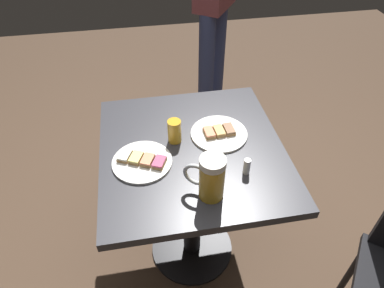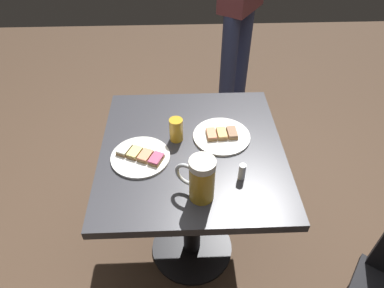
{
  "view_description": "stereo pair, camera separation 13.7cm",
  "coord_description": "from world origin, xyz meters",
  "px_view_note": "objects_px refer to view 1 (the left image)",
  "views": [
    {
      "loc": [
        -0.18,
        -1.0,
        1.71
      ],
      "look_at": [
        0.0,
        0.0,
        0.78
      ],
      "focal_mm": 31.83,
      "sensor_mm": 36.0,
      "label": 1
    },
    {
      "loc": [
        -0.04,
        -1.01,
        1.71
      ],
      "look_at": [
        0.0,
        0.0,
        0.78
      ],
      "focal_mm": 31.83,
      "sensor_mm": 36.0,
      "label": 2
    }
  ],
  "objects_px": {
    "plate_near": "(219,133)",
    "plate_far": "(142,161)",
    "beer_mug": "(210,178)",
    "salt_shaker": "(247,166)",
    "beer_glass_small": "(174,131)"
  },
  "relations": [
    {
      "from": "plate_near",
      "to": "plate_far",
      "type": "distance_m",
      "value": 0.35
    },
    {
      "from": "beer_mug",
      "to": "salt_shaker",
      "type": "relative_size",
      "value": 2.62
    },
    {
      "from": "plate_far",
      "to": "beer_mug",
      "type": "distance_m",
      "value": 0.31
    },
    {
      "from": "beer_mug",
      "to": "beer_glass_small",
      "type": "height_order",
      "value": "beer_mug"
    },
    {
      "from": "plate_near",
      "to": "beer_glass_small",
      "type": "distance_m",
      "value": 0.19
    },
    {
      "from": "beer_mug",
      "to": "plate_near",
      "type": "bearing_deg",
      "value": 70.82
    },
    {
      "from": "plate_near",
      "to": "salt_shaker",
      "type": "xyz_separation_m",
      "value": [
        0.05,
        -0.23,
        0.03
      ]
    },
    {
      "from": "plate_near",
      "to": "salt_shaker",
      "type": "bearing_deg",
      "value": -77.98
    },
    {
      "from": "plate_near",
      "to": "beer_mug",
      "type": "bearing_deg",
      "value": -109.18
    },
    {
      "from": "plate_far",
      "to": "beer_glass_small",
      "type": "distance_m",
      "value": 0.18
    },
    {
      "from": "plate_near",
      "to": "beer_glass_small",
      "type": "xyz_separation_m",
      "value": [
        -0.19,
        -0.0,
        0.04
      ]
    },
    {
      "from": "beer_glass_small",
      "to": "beer_mug",
      "type": "bearing_deg",
      "value": -74.95
    },
    {
      "from": "beer_mug",
      "to": "beer_glass_small",
      "type": "distance_m",
      "value": 0.32
    },
    {
      "from": "beer_mug",
      "to": "salt_shaker",
      "type": "bearing_deg",
      "value": 26.27
    },
    {
      "from": "beer_mug",
      "to": "beer_glass_small",
      "type": "bearing_deg",
      "value": 105.05
    }
  ]
}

